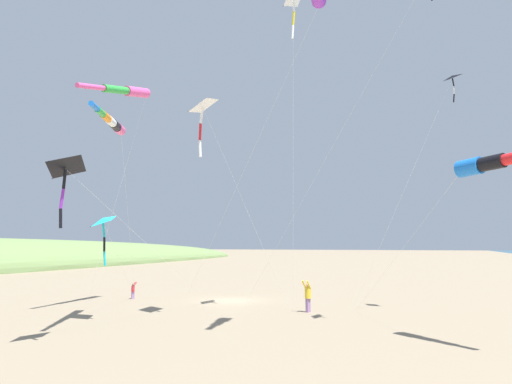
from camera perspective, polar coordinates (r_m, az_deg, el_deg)
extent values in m
plane|color=gray|center=(35.44, -3.04, -12.88)|extent=(600.00, 600.00, 0.00)
cube|color=#8E6B9E|center=(29.61, 6.27, -13.37)|extent=(0.25, 0.35, 0.82)
cylinder|color=gold|center=(29.53, 6.25, -11.94)|extent=(0.47, 0.47, 0.67)
sphere|color=tan|center=(29.49, 6.24, -11.04)|extent=(0.26, 0.26, 0.26)
cylinder|color=gold|center=(29.25, 6.34, -10.99)|extent=(0.23, 0.42, 0.51)
cylinder|color=gold|center=(29.44, 5.78, -10.96)|extent=(0.23, 0.42, 0.51)
cube|color=#8E6B9E|center=(37.44, -14.57, -11.93)|extent=(0.20, 0.23, 0.53)
cylinder|color=#B72833|center=(37.39, -14.55, -11.19)|extent=(0.33, 0.33, 0.44)
sphere|color=brown|center=(37.37, -14.54, -10.73)|extent=(0.17, 0.17, 0.17)
cylinder|color=#B72833|center=(37.51, -14.45, -10.67)|extent=(0.19, 0.26, 0.33)
cylinder|color=#B72833|center=(37.31, -14.31, -10.70)|extent=(0.19, 0.26, 0.33)
cylinder|color=white|center=(32.05, 4.54, 21.47)|extent=(0.22, 0.24, 0.88)
cylinder|color=yellow|center=(31.69, 4.53, 20.05)|extent=(0.26, 0.21, 0.88)
cylinder|color=white|center=(31.32, 4.43, 18.63)|extent=(0.21, 0.25, 0.88)
cylinder|color=white|center=(29.93, 4.48, 4.61)|extent=(0.75, 1.96, 19.45)
pyramid|color=black|center=(32.30, 22.48, 12.68)|extent=(1.29, 1.26, 0.44)
cylinder|color=black|center=(32.30, 22.51, 12.57)|extent=(0.62, 0.69, 0.46)
cylinder|color=black|center=(32.22, 22.59, 12.06)|extent=(0.16, 0.13, 0.51)
cylinder|color=white|center=(32.07, 22.68, 11.21)|extent=(0.10, 0.12, 0.50)
cylinder|color=black|center=(31.95, 22.66, 10.35)|extent=(0.16, 0.16, 0.51)
cylinder|color=white|center=(30.75, 17.14, -0.35)|extent=(6.38, 0.17, 14.22)
pyramid|color=white|center=(28.10, -6.53, 10.48)|extent=(2.32, 2.55, 0.83)
cylinder|color=black|center=(28.08, -6.42, 10.25)|extent=(1.49, 0.97, 0.85)
cylinder|color=white|center=(27.90, -6.55, 9.10)|extent=(0.30, 0.29, 0.98)
cylinder|color=red|center=(27.67, -6.72, 7.17)|extent=(0.25, 0.23, 0.98)
cylinder|color=white|center=(27.46, -6.73, 5.20)|extent=(0.26, 0.22, 0.98)
cylinder|color=white|center=(29.53, -0.93, -2.58)|extent=(2.97, 6.94, 11.98)
cylinder|color=#EF4C93|center=(34.98, -14.11, 11.56)|extent=(0.73, 2.56, 1.24)
cylinder|color=green|center=(32.95, -16.50, 11.71)|extent=(0.54, 2.52, 1.06)
cylinder|color=#EF4C93|center=(30.98, -19.20, 11.85)|extent=(0.35, 2.47, 0.87)
cylinder|color=white|center=(35.70, -16.36, -0.69)|extent=(4.44, 0.19, 14.80)
pyramid|color=black|center=(21.20, -22.01, 3.00)|extent=(1.19, 1.86, 0.84)
cylinder|color=black|center=(21.15, -21.89, 2.77)|extent=(1.34, 0.11, 0.94)
cylinder|color=black|center=(21.12, -22.01, 1.44)|extent=(0.24, 0.18, 0.82)
cylinder|color=purple|center=(21.10, -22.26, -0.75)|extent=(0.23, 0.15, 0.82)
cylinder|color=black|center=(21.07, -22.41, -2.94)|extent=(0.20, 0.20, 0.81)
cylinder|color=white|center=(27.32, -11.83, -7.18)|extent=(0.84, 15.43, 7.19)
cylinder|color=blue|center=(22.01, 24.29, 2.72)|extent=(1.28, 1.24, 0.78)
cylinder|color=black|center=(21.44, 26.49, 3.18)|extent=(1.19, 1.13, 0.64)
cylinder|color=white|center=(26.00, 16.71, -7.18)|extent=(5.86, 7.77, 7.12)
cylinder|color=#EF4C93|center=(28.00, -16.11, 7.27)|extent=(1.00, 1.30, 0.60)
cylinder|color=black|center=(26.88, -16.57, 7.68)|extent=(0.94, 1.27, 0.55)
cylinder|color=white|center=(25.76, -17.06, 8.13)|extent=(0.89, 1.24, 0.49)
cylinder|color=orange|center=(24.65, -17.60, 8.61)|extent=(0.84, 1.21, 0.43)
cylinder|color=green|center=(23.54, -18.19, 9.14)|extent=(0.78, 1.19, 0.37)
cylinder|color=blue|center=(22.43, -18.85, 9.72)|extent=(0.73, 1.16, 0.31)
cylinder|color=white|center=(32.83, -15.00, -4.08)|extent=(4.85, 8.83, 10.44)
cylinder|color=white|center=(28.23, -1.98, 1.41)|extent=(11.78, 8.25, 15.71)
pyramid|color=#1EB7C6|center=(27.14, -17.97, -3.18)|extent=(2.03, 1.86, 0.65)
cylinder|color=black|center=(27.15, -17.89, -3.39)|extent=(0.80, 1.18, 0.67)
cylinder|color=#1EB7C6|center=(27.14, -17.82, -4.37)|extent=(0.22, 0.25, 0.78)
cylinder|color=black|center=(27.13, -17.75, -6.00)|extent=(0.19, 0.17, 0.78)
cylinder|color=#1EB7C6|center=(27.12, -17.71, -7.63)|extent=(0.23, 0.19, 0.78)
cylinder|color=white|center=(33.13, -15.77, -8.56)|extent=(5.37, 10.95, 5.25)
cylinder|color=white|center=(28.82, 8.00, 3.31)|extent=(13.08, 8.00, 17.70)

